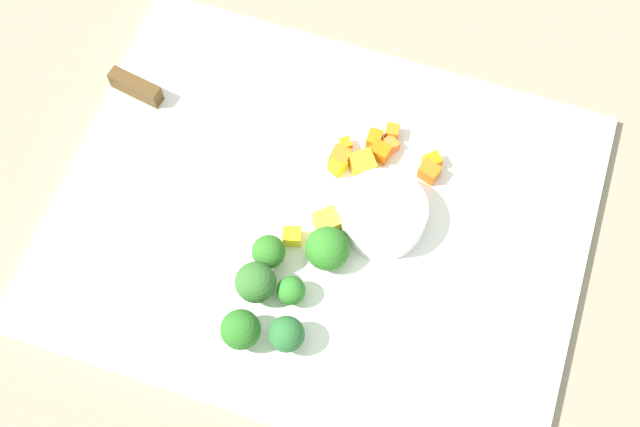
# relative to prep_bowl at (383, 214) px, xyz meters

# --- Properties ---
(ground_plane) EXTENTS (4.00, 4.00, 0.00)m
(ground_plane) POSITION_rel_prep_bowl_xyz_m (0.06, 0.02, -0.03)
(ground_plane) COLOR gray
(cutting_board) EXTENTS (0.50, 0.39, 0.01)m
(cutting_board) POSITION_rel_prep_bowl_xyz_m (0.06, 0.02, -0.02)
(cutting_board) COLOR white
(cutting_board) RESTS_ON ground_plane
(prep_bowl) EXTENTS (0.08, 0.08, 0.03)m
(prep_bowl) POSITION_rel_prep_bowl_xyz_m (0.00, 0.00, 0.00)
(prep_bowl) COLOR white
(prep_bowl) RESTS_ON cutting_board
(chef_knife) EXTENTS (0.27, 0.06, 0.02)m
(chef_knife) POSITION_rel_prep_bowl_xyz_m (0.22, -0.05, -0.01)
(chef_knife) COLOR silver
(chef_knife) RESTS_ON cutting_board
(carrot_dice_0) EXTENTS (0.02, 0.02, 0.02)m
(carrot_dice_0) POSITION_rel_prep_bowl_xyz_m (0.02, -0.07, -0.01)
(carrot_dice_0) COLOR orange
(carrot_dice_0) RESTS_ON cutting_board
(carrot_dice_1) EXTENTS (0.02, 0.02, 0.02)m
(carrot_dice_1) POSITION_rel_prep_bowl_xyz_m (-0.03, -0.06, -0.01)
(carrot_dice_1) COLOR orange
(carrot_dice_1) RESTS_ON cutting_board
(carrot_dice_2) EXTENTS (0.02, 0.02, 0.02)m
(carrot_dice_2) POSITION_rel_prep_bowl_xyz_m (0.05, -0.05, -0.01)
(carrot_dice_2) COLOR orange
(carrot_dice_2) RESTS_ON cutting_board
(carrot_dice_3) EXTENTS (0.01, 0.01, 0.01)m
(carrot_dice_3) POSITION_rel_prep_bowl_xyz_m (0.02, -0.09, -0.01)
(carrot_dice_3) COLOR orange
(carrot_dice_3) RESTS_ON cutting_board
(carrot_dice_4) EXTENTS (0.01, 0.02, 0.02)m
(carrot_dice_4) POSITION_rel_prep_bowl_xyz_m (0.03, -0.08, -0.01)
(carrot_dice_4) COLOR orange
(carrot_dice_4) RESTS_ON cutting_board
(carrot_dice_5) EXTENTS (0.02, 0.02, 0.01)m
(carrot_dice_5) POSITION_rel_prep_bowl_xyz_m (0.06, -0.06, -0.01)
(carrot_dice_5) COLOR orange
(carrot_dice_5) RESTS_ON cutting_board
(carrot_dice_6) EXTENTS (0.02, 0.02, 0.01)m
(carrot_dice_6) POSITION_rel_prep_bowl_xyz_m (0.02, -0.08, -0.01)
(carrot_dice_6) COLOR orange
(carrot_dice_6) RESTS_ON cutting_board
(carrot_dice_7) EXTENTS (0.02, 0.02, 0.02)m
(carrot_dice_7) POSITION_rel_prep_bowl_xyz_m (-0.03, -0.07, -0.01)
(carrot_dice_7) COLOR orange
(carrot_dice_7) RESTS_ON cutting_board
(pepper_dice_0) EXTENTS (0.02, 0.02, 0.02)m
(pepper_dice_0) POSITION_rel_prep_bowl_xyz_m (0.07, 0.05, -0.01)
(pepper_dice_0) COLOR yellow
(pepper_dice_0) RESTS_ON cutting_board
(pepper_dice_1) EXTENTS (0.02, 0.02, 0.02)m
(pepper_dice_1) POSITION_rel_prep_bowl_xyz_m (0.05, -0.04, -0.01)
(pepper_dice_1) COLOR yellow
(pepper_dice_1) RESTS_ON cutting_board
(pepper_dice_2) EXTENTS (0.02, 0.02, 0.01)m
(pepper_dice_2) POSITION_rel_prep_bowl_xyz_m (0.04, 0.04, -0.01)
(pepper_dice_2) COLOR yellow
(pepper_dice_2) RESTS_ON cutting_board
(pepper_dice_3) EXTENTS (0.03, 0.03, 0.02)m
(pepper_dice_3) POSITION_rel_prep_bowl_xyz_m (0.05, 0.02, -0.00)
(pepper_dice_3) COLOR yellow
(pepper_dice_3) RESTS_ON cutting_board
(pepper_dice_4) EXTENTS (0.03, 0.03, 0.02)m
(pepper_dice_4) POSITION_rel_prep_bowl_xyz_m (0.03, -0.05, -0.01)
(pepper_dice_4) COLOR yellow
(pepper_dice_4) RESTS_ON cutting_board
(broccoli_floret_0) EXTENTS (0.03, 0.03, 0.04)m
(broccoli_floret_0) POSITION_rel_prep_bowl_xyz_m (0.05, 0.14, 0.01)
(broccoli_floret_0) COLOR #7FB568
(broccoli_floret_0) RESTS_ON cutting_board
(broccoli_floret_1) EXTENTS (0.03, 0.03, 0.04)m
(broccoli_floret_1) POSITION_rel_prep_bowl_xyz_m (0.09, 0.07, 0.01)
(broccoli_floret_1) COLOR #8EB169
(broccoli_floret_1) RESTS_ON cutting_board
(broccoli_floret_2) EXTENTS (0.04, 0.04, 0.04)m
(broccoli_floret_2) POSITION_rel_prep_bowl_xyz_m (0.09, 0.10, 0.01)
(broccoli_floret_2) COLOR #89C265
(broccoli_floret_2) RESTS_ON cutting_board
(broccoli_floret_3) EXTENTS (0.04, 0.04, 0.04)m
(broccoli_floret_3) POSITION_rel_prep_bowl_xyz_m (0.04, 0.05, 0.00)
(broccoli_floret_3) COLOR #94C15E
(broccoli_floret_3) RESTS_ON cutting_board
(broccoli_floret_4) EXTENTS (0.04, 0.04, 0.04)m
(broccoli_floret_4) POSITION_rel_prep_bowl_xyz_m (0.09, 0.15, 0.01)
(broccoli_floret_4) COLOR #81B367
(broccoli_floret_4) RESTS_ON cutting_board
(broccoli_floret_5) EXTENTS (0.03, 0.03, 0.03)m
(broccoli_floret_5) POSITION_rel_prep_bowl_xyz_m (0.05, 0.10, 0.00)
(broccoli_floret_5) COLOR #85AF69
(broccoli_floret_5) RESTS_ON cutting_board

